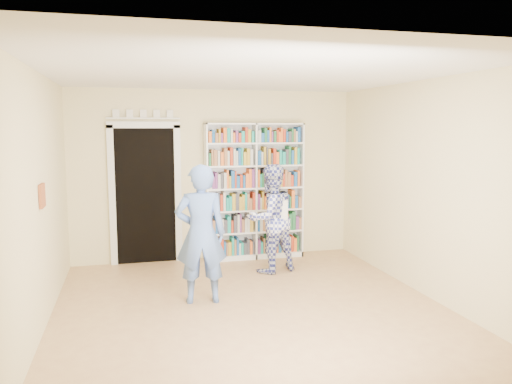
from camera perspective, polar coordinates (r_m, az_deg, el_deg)
floor at (r=5.92m, az=-0.33°, el=-13.49°), size 5.00×5.00×0.00m
ceiling at (r=5.56m, az=-0.35°, el=13.48°), size 5.00×5.00×0.00m
wall_back at (r=8.02m, az=-4.69°, el=1.92°), size 4.50×0.00×4.50m
wall_left at (r=5.50m, az=-23.74°, el=-1.19°), size 0.00×5.00×5.00m
wall_right at (r=6.50m, az=19.27°, el=0.26°), size 0.00×5.00×5.00m
bookshelf at (r=8.02m, az=-0.18°, el=0.16°), size 1.59×0.30×2.18m
doorway at (r=7.90m, az=-12.53°, el=0.45°), size 1.10×0.08×2.43m
wall_art at (r=5.68m, az=-23.25°, el=-0.39°), size 0.03×0.25×0.25m
man_blue at (r=6.03m, az=-6.32°, el=-4.80°), size 0.65×0.46×1.68m
man_plaid at (r=7.28m, az=1.69°, el=-3.04°), size 0.91×0.80×1.59m
paper_sheet at (r=7.08m, az=2.86°, el=-2.09°), size 0.20×0.04×0.28m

